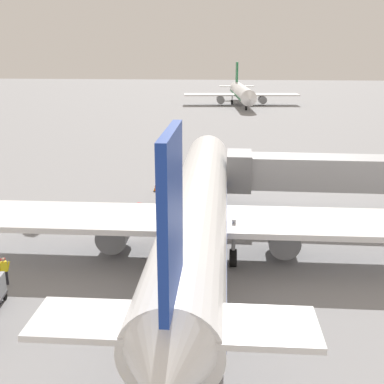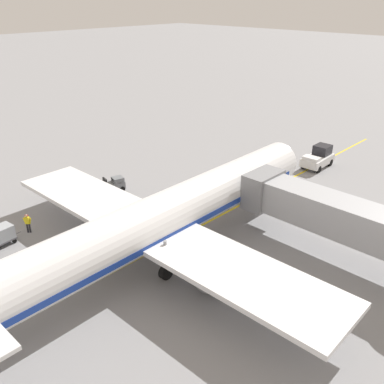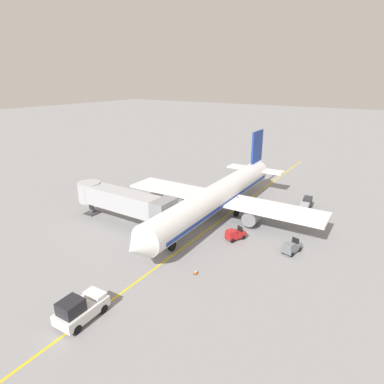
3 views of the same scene
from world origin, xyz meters
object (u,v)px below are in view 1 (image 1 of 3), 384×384
Objects in this scene: pushback_tractor at (209,157)px; safety_cone_nose_left at (155,188)px; parked_airliner at (198,208)px; baggage_tug_lead at (45,216)px; jet_bridge at (327,173)px; baggage_tug_trailing at (135,216)px; distant_taxiing_airliner at (242,93)px; ground_crew_wing_walker at (4,270)px.

pushback_tractor is 11.86m from safety_cone_nose_left.
parked_airliner reaches higher than baggage_tug_lead.
jet_bridge is 22.70m from baggage_tug_lead.
parked_airliner reaches higher than safety_cone_nose_left.
baggage_tug_trailing is 86.40m from distant_taxiing_airliner.
safety_cone_nose_left is (0.04, 9.15, -0.42)m from baggage_tug_trailing.
jet_bridge is at bearing 42.93° from parked_airliner.
jet_bridge reaches higher than baggage_tug_lead.
jet_bridge reaches higher than safety_cone_nose_left.
parked_airliner is 15.38m from safety_cone_nose_left.
baggage_tug_lead is at bearing -175.24° from baggage_tug_trailing.
jet_bridge is at bearing 15.19° from baggage_tug_trailing.
parked_airliner is 7.70m from baggage_tug_trailing.
safety_cone_nose_left is (5.42, 19.56, -0.66)m from ground_crew_wing_walker.
ground_crew_wing_walker is at bearing -108.06° from pushback_tractor.
safety_cone_nose_left is at bearing -96.58° from distant_taxiing_airliner.
pushback_tractor is at bearing 123.37° from jet_bridge.
ground_crew_wing_walker is (-9.94, -30.49, -0.15)m from pushback_tractor.
distant_taxiing_airliner is (14.28, 96.32, 2.07)m from ground_crew_wing_walker.
jet_bridge is 19.29m from pushback_tractor.
safety_cone_nose_left is 0.02× the size of distant_taxiing_airliner.
distant_taxiing_airliner reaches higher than jet_bridge.
distant_taxiing_airliner reaches higher than baggage_tug_trailing.
baggage_tug_trailing is (-4.56, -20.08, -0.39)m from pushback_tractor.
baggage_tug_trailing is (-15.08, -4.10, -2.75)m from jet_bridge.
baggage_tug_trailing is 1.64× the size of ground_crew_wing_walker.
parked_airliner is at bearing -43.50° from baggage_tug_trailing.
distant_taxiing_airliner is (8.90, 85.91, 2.31)m from baggage_tug_trailing.
jet_bridge reaches higher than baggage_tug_trailing.
parked_airliner reaches higher than jet_bridge.
baggage_tug_lead is at bearing 99.13° from ground_crew_wing_walker.
ground_crew_wing_walker is at bearing -105.49° from safety_cone_nose_left.
parked_airliner is at bearing -19.91° from baggage_tug_lead.
pushback_tractor is 20.60m from baggage_tug_trailing.
ground_crew_wing_walker reaches higher than safety_cone_nose_left.
pushback_tractor is at bearing 60.86° from baggage_tug_lead.
safety_cone_nose_left is (-5.25, 14.17, -2.90)m from parked_airliner.
ground_crew_wing_walker is at bearing -117.36° from baggage_tug_trailing.
baggage_tug_lead reaches higher than safety_cone_nose_left.
ground_crew_wing_walker is 0.05× the size of distant_taxiing_airliner.
baggage_tug_trailing is at bearing -95.91° from distant_taxiing_airliner.
safety_cone_nose_left is at bearing -112.46° from pushback_tractor.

